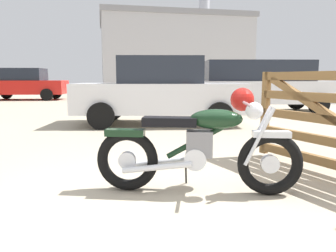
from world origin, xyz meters
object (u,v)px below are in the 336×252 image
blue_hatchback_right (161,91)px  red_hatchback_near (262,84)px  pale_sedan_back (25,84)px  vintage_motorcycle (203,145)px

blue_hatchback_right → red_hatchback_near: (3.85, 2.46, 0.10)m
pale_sedan_back → red_hatchback_near: red_hatchback_near is taller
pale_sedan_back → red_hatchback_near: 12.49m
vintage_motorcycle → red_hatchback_near: (4.10, 7.44, 0.45)m
pale_sedan_back → red_hatchback_near: size_ratio=0.88×
blue_hatchback_right → red_hatchback_near: bearing=-139.6°
pale_sedan_back → vintage_motorcycle: bearing=-64.8°
vintage_motorcycle → pale_sedan_back: bearing=124.9°
blue_hatchback_right → vintage_motorcycle: bearing=95.0°
vintage_motorcycle → red_hatchback_near: red_hatchback_near is taller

